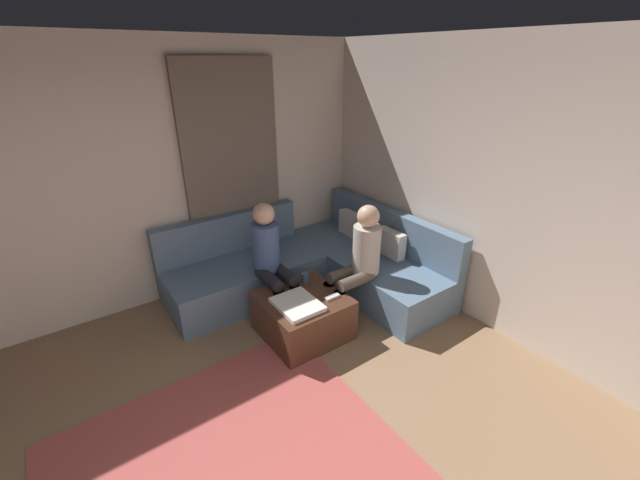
{
  "coord_description": "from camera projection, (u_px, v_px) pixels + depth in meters",
  "views": [
    {
      "loc": [
        1.22,
        -0.4,
        2.5
      ],
      "look_at": [
        -1.63,
        1.63,
        0.85
      ],
      "focal_mm": 22.04,
      "sensor_mm": 36.0,
      "label": 1
    }
  ],
  "objects": [
    {
      "name": "wall_back",
      "position": [
        571.0,
        214.0,
        3.14
      ],
      "size": [
        6.0,
        0.12,
        2.7
      ],
      "primitive_type": "cube",
      "color": "beige",
      "rests_on": "ground_plane"
    },
    {
      "name": "wall_left",
      "position": [
        103.0,
        188.0,
        3.77
      ],
      "size": [
        0.12,
        6.0,
        2.7
      ],
      "primitive_type": "cube",
      "color": "beige",
      "rests_on": "ground_plane"
    },
    {
      "name": "curtain_panel",
      "position": [
        234.0,
        178.0,
        4.42
      ],
      "size": [
        0.06,
        1.1,
        2.5
      ],
      "primitive_type": "cube",
      "color": "#726659",
      "rests_on": "ground_plane"
    },
    {
      "name": "sectional_couch",
      "position": [
        315.0,
        266.0,
        4.57
      ],
      "size": [
        2.1,
        2.55,
        0.87
      ],
      "color": "slate",
      "rests_on": "ground_plane"
    },
    {
      "name": "ottoman",
      "position": [
        303.0,
        315.0,
        3.82
      ],
      "size": [
        0.76,
        0.76,
        0.42
      ],
      "primitive_type": "cube",
      "color": "#4C2D1E",
      "rests_on": "ground_plane"
    },
    {
      "name": "folded_blanket",
      "position": [
        297.0,
        304.0,
        3.58
      ],
      "size": [
        0.44,
        0.36,
        0.04
      ],
      "primitive_type": "cube",
      "color": "white",
      "rests_on": "ottoman"
    },
    {
      "name": "coffee_mug",
      "position": [
        305.0,
        277.0,
        3.96
      ],
      "size": [
        0.08,
        0.08,
        0.1
      ],
      "primitive_type": "cylinder",
      "color": "#334C72",
      "rests_on": "ottoman"
    },
    {
      "name": "game_remote",
      "position": [
        332.0,
        297.0,
        3.7
      ],
      "size": [
        0.05,
        0.15,
        0.02
      ],
      "primitive_type": "cube",
      "color": "white",
      "rests_on": "ottoman"
    },
    {
      "name": "person_on_couch_back",
      "position": [
        359.0,
        258.0,
        3.93
      ],
      "size": [
        0.3,
        0.6,
        1.2
      ],
      "rotation": [
        0.0,
        0.0,
        3.14
      ],
      "color": "brown",
      "rests_on": "ground_plane"
    },
    {
      "name": "person_on_couch_side",
      "position": [
        271.0,
        257.0,
        3.97
      ],
      "size": [
        0.6,
        0.3,
        1.2
      ],
      "rotation": [
        0.0,
        0.0,
        -1.57
      ],
      "color": "black",
      "rests_on": "ground_plane"
    }
  ]
}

